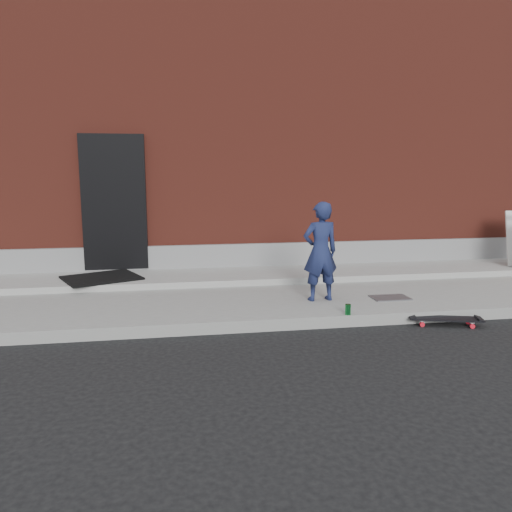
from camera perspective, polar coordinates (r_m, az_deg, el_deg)
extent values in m
plane|color=black|center=(6.23, 6.38, -8.33)|extent=(80.00, 80.00, 0.00)
cube|color=gray|center=(7.60, 3.28, -4.39)|extent=(20.00, 3.00, 0.15)
cube|color=gray|center=(8.43, 1.92, -2.11)|extent=(20.00, 1.20, 0.10)
cube|color=maroon|center=(12.81, -2.23, 12.24)|extent=(20.00, 8.00, 5.00)
cube|color=gray|center=(8.94, 1.20, 0.20)|extent=(20.00, 0.10, 0.40)
cube|color=black|center=(8.71, -15.90, 5.88)|extent=(1.05, 0.12, 2.25)
imported|color=#192147|center=(6.88, 7.36, 0.50)|extent=(0.53, 0.38, 1.37)
cylinder|color=red|center=(6.94, 23.05, -6.91)|extent=(0.07, 0.05, 0.06)
cylinder|color=red|center=(6.77, 23.49, -7.36)|extent=(0.07, 0.05, 0.06)
cylinder|color=red|center=(6.79, 18.14, -6.96)|extent=(0.07, 0.05, 0.06)
cylinder|color=red|center=(6.62, 18.46, -7.42)|extent=(0.07, 0.05, 0.06)
cube|color=#B7B6BB|center=(6.84, 23.29, -6.81)|extent=(0.11, 0.20, 0.02)
cube|color=#B7B6BB|center=(6.69, 18.32, -6.85)|extent=(0.11, 0.20, 0.02)
cube|color=black|center=(6.76, 20.84, -6.68)|extent=(0.90, 0.46, 0.02)
cylinder|color=#198135|center=(6.35, 10.46, -6.03)|extent=(0.08, 0.08, 0.13)
cube|color=black|center=(8.21, -17.24, -2.40)|extent=(1.36, 1.25, 0.03)
cube|color=#5B5B60|center=(7.30, 15.08, -4.62)|extent=(0.52, 0.34, 0.02)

